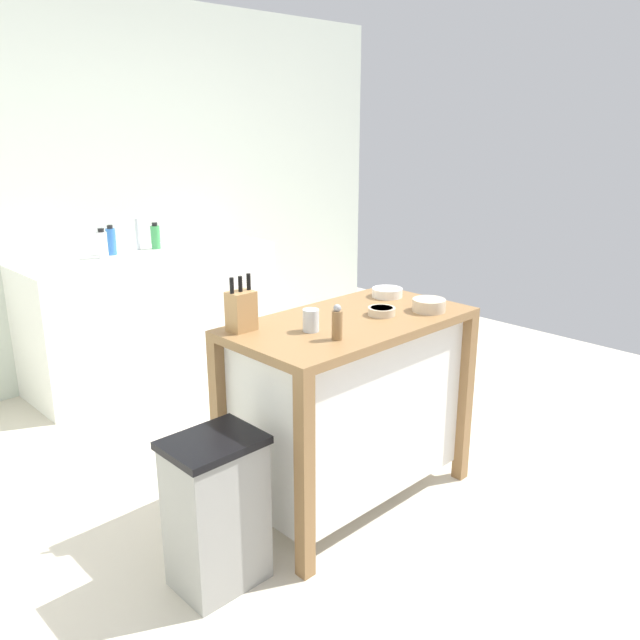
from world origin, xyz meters
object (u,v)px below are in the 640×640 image
drinking_cup (311,320)px  pepper_grinder (337,323)px  bowl_ceramic_wide (429,305)px  bottle_hand_soap (102,245)px  bottle_spray_cleaner (155,237)px  kitchen_island (349,401)px  bowl_ceramic_small (387,292)px  trash_bin (217,512)px  bottle_dish_soap (111,241)px  sink_faucet (138,234)px  knife_block (241,310)px  bowl_stoneware_deep (382,311)px

drinking_cup → pepper_grinder: (0.00, -0.15, 0.02)m
bowl_ceramic_wide → bottle_hand_soap: size_ratio=0.78×
bowl_ceramic_wide → bottle_spray_cleaner: bearing=92.0°
kitchen_island → bowl_ceramic_small: bearing=18.3°
trash_bin → bottle_dish_soap: size_ratio=3.11×
kitchen_island → bottle_spray_cleaner: bearing=82.8°
sink_faucet → kitchen_island: bearing=-94.2°
knife_block → bowl_stoneware_deep: size_ratio=1.90×
drinking_cup → kitchen_island: bearing=1.3°
bowl_ceramic_small → pepper_grinder: pepper_grinder is taller
pepper_grinder → trash_bin: bearing=170.5°
knife_block → sink_faucet: size_ratio=1.09×
bowl_ceramic_wide → bowl_ceramic_small: bearing=79.1°
trash_bin → drinking_cup: bearing=6.1°
bowl_ceramic_small → pepper_grinder: bearing=-155.9°
drinking_cup → bowl_ceramic_small: bearing=12.1°
sink_faucet → bottle_hand_soap: bearing=-161.2°
bottle_hand_soap → bottle_spray_cleaner: size_ratio=1.07×
bottle_dish_soap → sink_faucet: bearing=9.5°
bowl_stoneware_deep → bottle_dish_soap: size_ratio=0.62×
knife_block → drinking_cup: bearing=-46.7°
pepper_grinder → bottle_spray_cleaner: bottle_spray_cleaner is taller
drinking_cup → bowl_ceramic_wide: bearing=-15.0°
drinking_cup → bottle_spray_cleaner: (0.53, 2.17, 0.03)m
bowl_ceramic_small → bottle_spray_cleaner: bearing=94.0°
knife_block → bowl_ceramic_wide: bearing=-25.0°
drinking_cup → sink_faucet: (0.41, 2.22, 0.05)m
bowl_ceramic_small → bottle_hand_soap: bottle_hand_soap is taller
kitchen_island → knife_block: (-0.45, 0.21, 0.49)m
drinking_cup → bottle_hand_soap: bearing=87.4°
bowl_ceramic_small → drinking_cup: 0.68m
pepper_grinder → bottle_hand_soap: (0.10, 2.27, 0.01)m
kitchen_island → bowl_stoneware_deep: 0.45m
bowl_ceramic_wide → bottle_dish_soap: (-0.41, 2.35, 0.05)m
bottle_hand_soap → knife_block: bearing=-99.0°
trash_bin → bottle_hand_soap: bottle_hand_soap is taller
bowl_stoneware_deep → bottle_spray_cleaner: size_ratio=0.68×
bowl_stoneware_deep → drinking_cup: bearing=172.5°
knife_block → bowl_ceramic_small: knife_block is taller
knife_block → kitchen_island: bearing=-24.7°
drinking_cup → bowl_stoneware_deep: bearing=-7.5°
bottle_spray_cleaner → bowl_stoneware_deep: bearing=-93.3°
kitchen_island → bowl_stoneware_deep: (0.15, -0.06, 0.42)m
trash_bin → sink_faucet: (0.98, 2.28, 0.70)m
bowl_stoneware_deep → sink_faucet: bearing=89.6°
bottle_dish_soap → kitchen_island: bearing=-88.5°
bowl_ceramic_wide → bottle_dish_soap: bearing=100.0°
knife_block → bottle_dish_soap: size_ratio=1.19×
kitchen_island → bottle_dish_soap: bearing=91.5°
bowl_stoneware_deep → bottle_hand_soap: 2.19m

